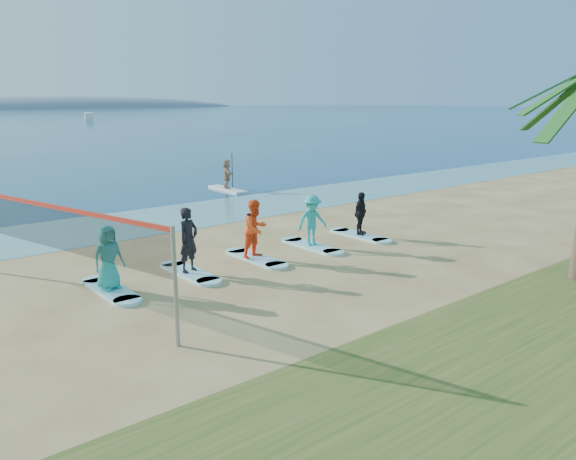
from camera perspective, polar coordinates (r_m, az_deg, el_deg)
ground at (r=14.88m, az=2.16°, el=-6.01°), size 600.00×600.00×0.00m
shallow_water at (r=23.49m, az=-15.07°, el=0.75°), size 600.00×600.00×0.00m
island_ridge at (r=327.59m, az=-21.27°, el=11.51°), size 220.00×56.00×18.00m
volleyball_net at (r=14.76m, az=-23.44°, el=0.40°), size 2.35×8.80×2.50m
paddleboard at (r=30.86m, az=-6.19°, el=4.14°), size 0.81×3.02×0.12m
paddleboarder at (r=30.74m, az=-6.23°, el=5.68°), size 0.96×1.51×1.56m
boat_offshore_b at (r=137.90m, az=-19.55°, el=10.46°), size 3.79×6.84×1.72m
surfboard_0 at (r=15.37m, az=-17.57°, el=-5.84°), size 0.70×2.20×0.09m
student_0 at (r=15.11m, az=-17.80°, el=-2.65°), size 0.90×0.66×1.68m
surfboard_1 at (r=16.31m, az=-9.94°, el=-4.30°), size 0.70×2.20×0.09m
student_1 at (r=16.05m, az=-10.08°, el=-0.99°), size 0.78×0.64×1.85m
surfboard_2 at (r=17.52m, az=-3.28°, el=-2.89°), size 0.70×2.20×0.09m
student_2 at (r=17.28m, az=-3.32°, el=0.14°), size 0.98×0.82×1.81m
surfboard_3 at (r=18.93m, az=2.44°, el=-1.64°), size 0.70×2.20×0.09m
student_3 at (r=18.73m, az=2.47°, el=1.00°), size 1.19×0.81×1.69m
surfboard_4 at (r=20.52m, az=7.32°, el=-0.56°), size 0.70×2.20×0.09m
student_4 at (r=20.34m, az=7.39°, el=1.68°), size 0.98×0.67×1.55m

